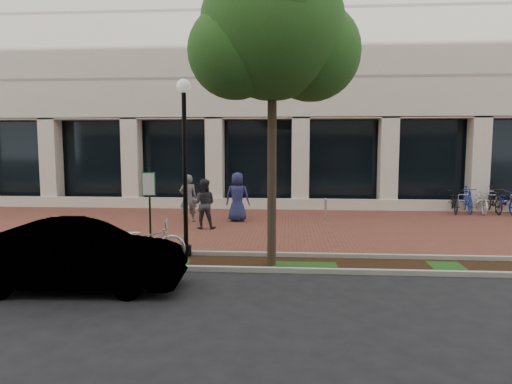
# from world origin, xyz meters

# --- Properties ---
(ground) EXTENTS (120.00, 120.00, 0.00)m
(ground) POSITION_xyz_m (0.00, 0.00, 0.00)
(ground) COLOR black
(ground) RESTS_ON ground
(brick_plaza) EXTENTS (40.00, 9.00, 0.01)m
(brick_plaza) POSITION_xyz_m (0.00, 0.00, 0.01)
(brick_plaza) COLOR brown
(brick_plaza) RESTS_ON ground
(planting_strip) EXTENTS (40.00, 1.50, 0.01)m
(planting_strip) POSITION_xyz_m (0.00, -5.25, 0.01)
(planting_strip) COLOR black
(planting_strip) RESTS_ON ground
(curb_plaza_side) EXTENTS (40.00, 0.12, 0.12)m
(curb_plaza_side) POSITION_xyz_m (0.00, -4.50, 0.06)
(curb_plaza_side) COLOR #ACADA3
(curb_plaza_side) RESTS_ON ground
(curb_street_side) EXTENTS (40.00, 0.12, 0.12)m
(curb_street_side) POSITION_xyz_m (0.00, -6.00, 0.06)
(curb_street_side) COLOR #ACADA3
(curb_street_side) RESTS_ON ground
(near_office_building) EXTENTS (40.00, 12.12, 16.00)m
(near_office_building) POSITION_xyz_m (0.00, 10.47, 10.05)
(near_office_building) COLOR beige
(near_office_building) RESTS_ON ground
(parking_sign) EXTENTS (0.34, 0.07, 2.39)m
(parking_sign) POSITION_xyz_m (-2.11, -4.91, 1.52)
(parking_sign) COLOR #12331A
(parking_sign) RESTS_ON ground
(lamppost) EXTENTS (0.36, 0.36, 4.66)m
(lamppost) POSITION_xyz_m (-1.24, -4.60, 2.62)
(lamppost) COLOR black
(lamppost) RESTS_ON ground
(street_tree) EXTENTS (4.08, 3.40, 7.41)m
(street_tree) POSITION_xyz_m (1.13, -5.35, 5.49)
(street_tree) COLOR #493A2A
(street_tree) RESTS_ON ground
(locked_bicycle) EXTENTS (2.15, 1.03, 1.08)m
(locked_bicycle) POSITION_xyz_m (-2.14, -5.30, 0.54)
(locked_bicycle) COLOR silver
(locked_bicycle) RESTS_ON ground
(pedestrian_left) EXTENTS (0.76, 0.60, 1.84)m
(pedestrian_left) POSITION_xyz_m (-2.37, 0.76, 0.92)
(pedestrian_left) COLOR #5A5A5E
(pedestrian_left) RESTS_ON ground
(pedestrian_mid) EXTENTS (0.87, 0.68, 1.77)m
(pedestrian_mid) POSITION_xyz_m (-1.51, -0.59, 0.89)
(pedestrian_mid) COLOR #2B2C30
(pedestrian_mid) RESTS_ON ground
(pedestrian_right) EXTENTS (0.97, 0.66, 1.92)m
(pedestrian_right) POSITION_xyz_m (-0.50, 1.05, 0.96)
(pedestrian_right) COLOR navy
(pedestrian_right) RESTS_ON ground
(bollard) EXTENTS (0.12, 0.12, 0.88)m
(bollard) POSITION_xyz_m (2.94, 1.61, 0.45)
(bollard) COLOR silver
(bollard) RESTS_ON ground
(bike_rack_cluster) EXTENTS (3.62, 2.09, 1.16)m
(bike_rack_cluster) POSITION_xyz_m (10.06, 3.98, 0.55)
(bike_rack_cluster) COLOR black
(bike_rack_cluster) RESTS_ON ground
(sedan_near_curb) EXTENTS (4.37, 1.75, 1.41)m
(sedan_near_curb) POSITION_xyz_m (-2.83, -7.53, 0.71)
(sedan_near_curb) COLOR #A9A9AD
(sedan_near_curb) RESTS_ON ground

